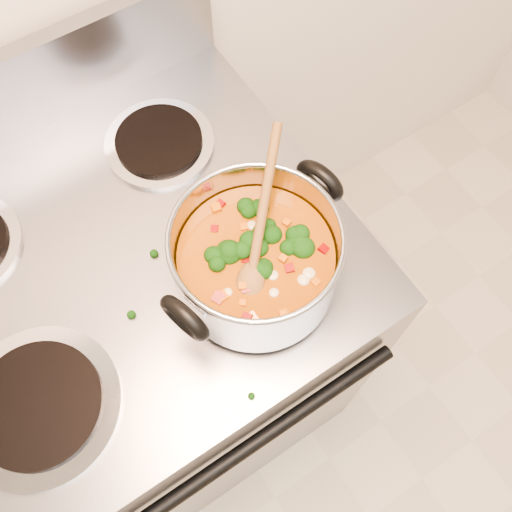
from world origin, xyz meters
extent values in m
cube|color=gray|center=(-0.07, 1.16, 0.46)|extent=(0.75, 0.65, 0.92)
cube|color=gray|center=(-0.07, 1.46, 1.00)|extent=(0.75, 0.03, 0.16)
cylinder|color=black|center=(-0.07, 0.82, 0.80)|extent=(0.64, 0.02, 0.02)
cylinder|color=#A5A5AD|center=(-0.25, 1.01, 0.92)|extent=(0.23, 0.23, 0.01)
cylinder|color=black|center=(-0.25, 1.01, 0.93)|extent=(0.18, 0.18, 0.01)
cylinder|color=#A5A5AD|center=(0.11, 1.01, 0.92)|extent=(0.23, 0.23, 0.01)
cylinder|color=black|center=(0.11, 1.01, 0.93)|extent=(0.18, 0.18, 0.01)
cylinder|color=#A5A5AD|center=(0.11, 1.31, 0.92)|extent=(0.19, 0.19, 0.01)
cylinder|color=black|center=(0.11, 1.31, 0.93)|extent=(0.15, 0.15, 0.01)
cylinder|color=#AAAAB2|center=(0.10, 1.01, 1.00)|extent=(0.23, 0.23, 0.13)
torus|color=#AAAAB2|center=(0.10, 1.01, 1.06)|extent=(0.24, 0.24, 0.01)
cylinder|color=#96510D|center=(0.10, 1.01, 0.98)|extent=(0.22, 0.22, 0.08)
torus|color=black|center=(-0.03, 0.97, 1.04)|extent=(0.04, 0.08, 0.08)
torus|color=black|center=(0.23, 1.04, 1.04)|extent=(0.04, 0.08, 0.08)
ellipsoid|color=black|center=(0.09, 0.97, 1.02)|extent=(0.04, 0.04, 0.03)
ellipsoid|color=black|center=(0.09, 1.08, 1.02)|extent=(0.04, 0.04, 0.03)
ellipsoid|color=black|center=(0.10, 0.91, 1.02)|extent=(0.04, 0.04, 0.03)
ellipsoid|color=black|center=(0.06, 1.05, 1.02)|extent=(0.04, 0.04, 0.03)
ellipsoid|color=black|center=(0.06, 0.93, 1.02)|extent=(0.04, 0.04, 0.03)
ellipsoid|color=black|center=(0.07, 0.94, 1.02)|extent=(0.04, 0.04, 0.03)
ellipsoid|color=black|center=(0.07, 1.08, 1.02)|extent=(0.04, 0.04, 0.03)
ellipsoid|color=black|center=(0.12, 0.99, 1.02)|extent=(0.04, 0.04, 0.03)
ellipsoid|color=maroon|center=(0.19, 0.97, 1.02)|extent=(0.01, 0.01, 0.01)
ellipsoid|color=maroon|center=(0.06, 1.01, 1.02)|extent=(0.01, 0.01, 0.01)
ellipsoid|color=maroon|center=(0.18, 0.95, 1.02)|extent=(0.01, 0.01, 0.01)
ellipsoid|color=maroon|center=(0.15, 0.96, 1.02)|extent=(0.01, 0.01, 0.01)
ellipsoid|color=maroon|center=(0.07, 0.93, 1.02)|extent=(0.01, 0.01, 0.01)
ellipsoid|color=maroon|center=(0.17, 1.06, 1.02)|extent=(0.01, 0.01, 0.01)
ellipsoid|color=maroon|center=(0.08, 1.08, 1.02)|extent=(0.01, 0.01, 0.01)
ellipsoid|color=maroon|center=(0.07, 0.92, 1.02)|extent=(0.01, 0.01, 0.01)
ellipsoid|color=maroon|center=(0.08, 0.92, 1.02)|extent=(0.01, 0.01, 0.01)
ellipsoid|color=maroon|center=(0.07, 1.00, 1.02)|extent=(0.01, 0.01, 0.01)
ellipsoid|color=#B05309|center=(0.11, 0.99, 1.02)|extent=(0.01, 0.01, 0.01)
ellipsoid|color=#B05309|center=(0.02, 1.02, 1.02)|extent=(0.01, 0.01, 0.01)
ellipsoid|color=#B05309|center=(0.18, 1.02, 1.02)|extent=(0.01, 0.01, 0.01)
ellipsoid|color=#B05309|center=(0.12, 0.98, 1.02)|extent=(0.01, 0.01, 0.01)
ellipsoid|color=#B05309|center=(0.11, 0.97, 1.02)|extent=(0.01, 0.01, 0.01)
ellipsoid|color=#B05309|center=(0.05, 1.01, 1.02)|extent=(0.01, 0.01, 0.01)
ellipsoid|color=#B05309|center=(0.08, 1.09, 1.02)|extent=(0.01, 0.01, 0.01)
ellipsoid|color=#B05309|center=(0.17, 1.04, 1.02)|extent=(0.01, 0.01, 0.01)
ellipsoid|color=#B05309|center=(0.16, 0.97, 1.02)|extent=(0.01, 0.01, 0.01)
ellipsoid|color=#B05309|center=(0.04, 0.98, 1.02)|extent=(0.01, 0.01, 0.01)
ellipsoid|color=#B05309|center=(0.01, 1.01, 1.02)|extent=(0.01, 0.01, 0.01)
ellipsoid|color=#B05309|center=(0.10, 0.91, 1.02)|extent=(0.01, 0.01, 0.01)
ellipsoid|color=tan|center=(0.14, 0.96, 1.02)|extent=(0.02, 0.02, 0.01)
ellipsoid|color=tan|center=(0.07, 0.98, 1.02)|extent=(0.02, 0.02, 0.01)
ellipsoid|color=tan|center=(0.11, 1.04, 1.02)|extent=(0.02, 0.02, 0.01)
ellipsoid|color=tan|center=(0.17, 1.03, 1.02)|extent=(0.02, 0.02, 0.01)
ellipsoid|color=tan|center=(0.16, 0.98, 1.02)|extent=(0.02, 0.02, 0.01)
ellipsoid|color=tan|center=(0.09, 0.99, 1.02)|extent=(0.02, 0.02, 0.01)
ellipsoid|color=tan|center=(0.03, 0.95, 1.02)|extent=(0.02, 0.02, 0.01)
ellipsoid|color=brown|center=(0.07, 0.97, 1.01)|extent=(0.07, 0.07, 0.04)
cylinder|color=brown|center=(0.15, 1.05, 1.05)|extent=(0.16, 0.17, 0.09)
ellipsoid|color=black|center=(0.22, 1.14, 0.92)|extent=(0.01, 0.01, 0.01)
ellipsoid|color=black|center=(-0.04, 0.88, 0.92)|extent=(0.01, 0.01, 0.01)
ellipsoid|color=black|center=(-0.11, 1.02, 0.92)|extent=(0.01, 0.01, 0.01)
camera|label=1|loc=(-0.08, 0.73, 1.72)|focal=40.00mm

